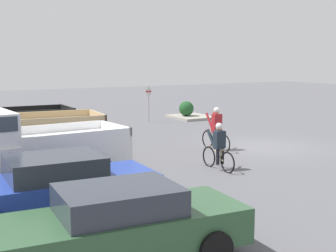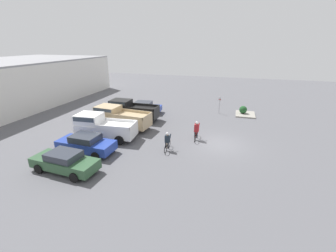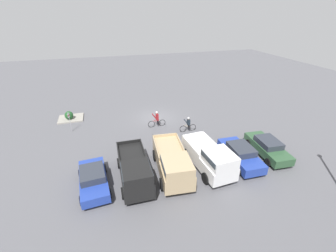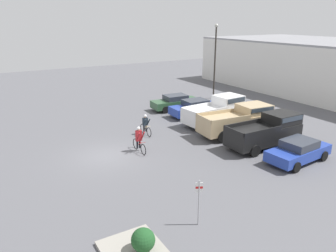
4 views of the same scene
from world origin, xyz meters
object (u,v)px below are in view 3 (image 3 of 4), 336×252
object	(u,v)px
cyclist_1	(188,124)
shrub	(69,115)
fire_lane_sign	(70,120)
sedan_0	(267,147)
pickup_truck_1	(173,162)
sedan_2	(93,179)
pickup_truck_2	(135,170)
sedan_1	(240,154)
pickup_truck_0	(210,157)
cyclist_0	(157,119)

from	to	relation	value
cyclist_1	shrub	distance (m)	13.16
fire_lane_sign	sedan_0	bearing A→B (deg)	151.19
sedan_0	cyclist_1	bearing A→B (deg)	-49.08
pickup_truck_1	sedan_2	size ratio (longest dim) A/B	1.29
pickup_truck_2	sedan_0	bearing A→B (deg)	-178.03
pickup_truck_1	fire_lane_sign	distance (m)	12.08
sedan_1	pickup_truck_1	bearing A→B (deg)	0.27
pickup_truck_2	cyclist_1	bearing A→B (deg)	-135.95
pickup_truck_0	pickup_truck_2	xyz separation A→B (m)	(5.64, -0.23, -0.04)
cyclist_0	cyclist_1	xyz separation A→B (m)	(-2.76, 1.86, -0.08)
pickup_truck_1	shrub	size ratio (longest dim) A/B	6.39
sedan_0	sedan_1	xyz separation A→B (m)	(2.80, 0.33, 0.03)
sedan_0	cyclist_1	xyz separation A→B (m)	(4.93, -5.69, 0.05)
sedan_0	cyclist_0	size ratio (longest dim) A/B	2.52
sedan_1	sedan_2	xyz separation A→B (m)	(11.20, -0.27, -0.05)
pickup_truck_2	cyclist_1	distance (m)	8.74
pickup_truck_2	shrub	distance (m)	13.25
fire_lane_sign	pickup_truck_2	bearing A→B (deg)	118.24
sedan_0	cyclist_1	distance (m)	7.52
pickup_truck_2	cyclist_0	world-z (taller)	pickup_truck_2
cyclist_0	cyclist_1	world-z (taller)	cyclist_0
pickup_truck_1	pickup_truck_2	xyz separation A→B (m)	(2.77, 0.03, -0.03)
pickup_truck_1	fire_lane_sign	bearing A→B (deg)	-50.03
sedan_2	cyclist_1	xyz separation A→B (m)	(-9.07, -5.74, 0.07)
cyclist_0	fire_lane_sign	distance (m)	8.62
pickup_truck_2	cyclist_0	bearing A→B (deg)	-113.89
sedan_0	cyclist_1	world-z (taller)	cyclist_1
pickup_truck_1	shrub	distance (m)	14.59
sedan_0	shrub	distance (m)	20.34
pickup_truck_1	cyclist_1	xyz separation A→B (m)	(-3.50, -6.04, -0.38)
pickup_truck_2	cyclist_1	xyz separation A→B (m)	(-6.28, -6.07, -0.35)
cyclist_0	shrub	size ratio (longest dim) A/B	2.08
pickup_truck_0	pickup_truck_1	size ratio (longest dim) A/B	0.94
cyclist_1	fire_lane_sign	xyz separation A→B (m)	(11.27, -3.22, 0.50)
sedan_2	fire_lane_sign	distance (m)	9.25
sedan_0	pickup_truck_1	distance (m)	8.45
sedan_0	pickup_truck_2	distance (m)	11.22
fire_lane_sign	shrub	bearing A→B (deg)	-80.96
sedan_0	pickup_truck_1	bearing A→B (deg)	2.40
pickup_truck_1	sedan_2	distance (m)	5.59
sedan_0	fire_lane_sign	xyz separation A→B (m)	(16.19, -8.91, 0.55)
sedan_0	cyclist_0	xyz separation A→B (m)	(7.69, -7.55, 0.13)
pickup_truck_0	cyclist_0	xyz separation A→B (m)	(2.12, -8.16, -0.32)
pickup_truck_0	sedan_2	xyz separation A→B (m)	(8.43, -0.55, -0.46)
pickup_truck_0	pickup_truck_2	distance (m)	5.64
sedan_2	sedan_0	bearing A→B (deg)	-179.76
pickup_truck_1	cyclist_1	size ratio (longest dim) A/B	3.29
pickup_truck_2	sedan_2	size ratio (longest dim) A/B	1.21
sedan_0	fire_lane_sign	bearing A→B (deg)	-28.81
pickup_truck_0	pickup_truck_2	world-z (taller)	pickup_truck_0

